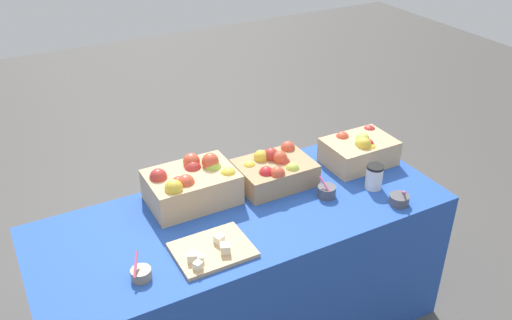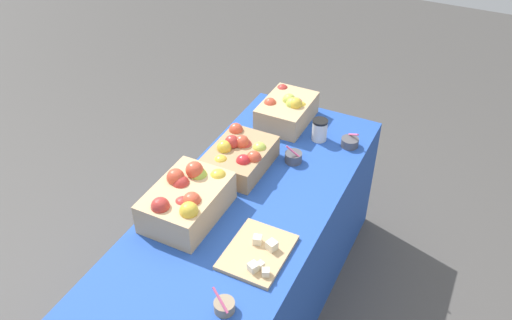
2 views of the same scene
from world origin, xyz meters
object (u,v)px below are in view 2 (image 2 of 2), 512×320
at_px(sample_bowl_far, 293,157).
at_px(apple_crate_right, 187,199).
at_px(sample_bowl_mid, 350,142).
at_px(sample_bowl_near, 224,306).
at_px(coffee_cup, 320,130).
at_px(apple_crate_middle, 240,155).
at_px(cutting_board_front, 258,252).
at_px(apple_crate_left, 287,110).

bearing_deg(sample_bowl_far, apple_crate_right, 154.87).
height_order(sample_bowl_mid, sample_bowl_far, sample_bowl_far).
bearing_deg(apple_crate_right, sample_bowl_near, -133.90).
bearing_deg(apple_crate_right, coffee_cup, -21.10).
xyz_separation_m(apple_crate_middle, cutting_board_front, (-0.49, -0.34, -0.06)).
xyz_separation_m(apple_crate_right, sample_bowl_near, (-0.38, -0.40, -0.07)).
bearing_deg(apple_crate_right, sample_bowl_mid, -30.13).
height_order(apple_crate_left, sample_bowl_far, apple_crate_left).
relative_size(apple_crate_right, coffee_cup, 3.31).
distance_m(apple_crate_left, sample_bowl_near, 1.32).
bearing_deg(sample_bowl_near, sample_bowl_far, 7.73).
distance_m(sample_bowl_near, coffee_cup, 1.20).
relative_size(apple_crate_middle, cutting_board_front, 1.16).
relative_size(apple_crate_middle, coffee_cup, 2.99).
bearing_deg(coffee_cup, cutting_board_front, -175.30).
xyz_separation_m(cutting_board_front, sample_bowl_far, (0.65, 0.12, 0.02)).
relative_size(apple_crate_right, sample_bowl_near, 3.97).
distance_m(apple_crate_middle, sample_bowl_mid, 0.60).
bearing_deg(sample_bowl_far, cutting_board_front, -169.55).
xyz_separation_m(apple_crate_left, cutting_board_front, (-0.97, -0.30, -0.06)).
distance_m(apple_crate_right, sample_bowl_near, 0.55).
relative_size(apple_crate_left, sample_bowl_near, 3.46).
bearing_deg(coffee_cup, sample_bowl_near, -176.03).
bearing_deg(apple_crate_left, sample_bowl_near, -166.43).
xyz_separation_m(apple_crate_left, sample_bowl_near, (-1.28, -0.31, -0.05)).
relative_size(apple_crate_left, sample_bowl_far, 3.34).
relative_size(sample_bowl_far, coffee_cup, 0.86).
height_order(cutting_board_front, sample_bowl_mid, sample_bowl_mid).
relative_size(cutting_board_front, sample_bowl_far, 2.99).
bearing_deg(sample_bowl_near, coffee_cup, 3.97).
height_order(apple_crate_right, cutting_board_front, apple_crate_right).
xyz_separation_m(sample_bowl_mid, coffee_cup, (-0.02, 0.17, 0.04)).
bearing_deg(apple_crate_left, sample_bowl_mid, -100.05).
xyz_separation_m(apple_crate_right, sample_bowl_far, (0.57, -0.27, -0.06)).
distance_m(apple_crate_left, apple_crate_middle, 0.49).
height_order(sample_bowl_near, sample_bowl_far, sample_bowl_far).
height_order(apple_crate_middle, cutting_board_front, apple_crate_middle).
height_order(apple_crate_left, sample_bowl_mid, apple_crate_left).
xyz_separation_m(sample_bowl_mid, sample_bowl_far, (-0.26, 0.21, 0.00)).
xyz_separation_m(apple_crate_right, sample_bowl_mid, (0.83, -0.48, -0.07)).
relative_size(sample_bowl_near, sample_bowl_mid, 1.10).
distance_m(apple_crate_middle, apple_crate_right, 0.42).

